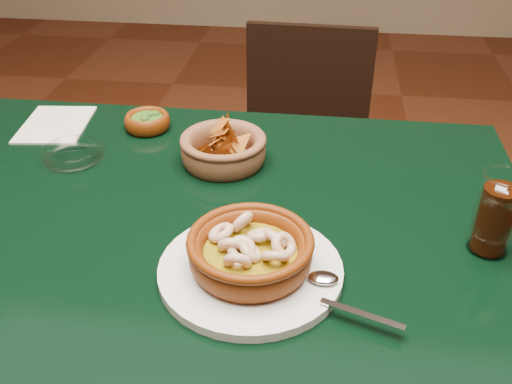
# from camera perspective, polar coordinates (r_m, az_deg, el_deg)

# --- Properties ---
(dining_table) EXTENTS (1.20, 0.80, 0.75)m
(dining_table) POSITION_cam_1_polar(r_m,az_deg,el_deg) (1.03, -7.68, -6.31)
(dining_table) COLOR black
(dining_table) RESTS_ON ground
(dining_chair) EXTENTS (0.40, 0.40, 0.83)m
(dining_chair) POSITION_cam_1_polar(r_m,az_deg,el_deg) (1.69, 4.60, 3.00)
(dining_chair) COLOR black
(dining_chair) RESTS_ON ground
(shrimp_plate) EXTENTS (0.34, 0.26, 0.08)m
(shrimp_plate) POSITION_cam_1_polar(r_m,az_deg,el_deg) (0.81, -0.52, -6.43)
(shrimp_plate) COLOR silver
(shrimp_plate) RESTS_ON dining_table
(chip_basket) EXTENTS (0.19, 0.19, 0.12)m
(chip_basket) POSITION_cam_1_polar(r_m,az_deg,el_deg) (1.08, -3.28, 4.31)
(chip_basket) COLOR brown
(chip_basket) RESTS_ON dining_table
(guacamole_ramekin) EXTENTS (0.11, 0.11, 0.04)m
(guacamole_ramekin) POSITION_cam_1_polar(r_m,az_deg,el_deg) (1.23, -10.81, 6.94)
(guacamole_ramekin) COLOR #541F05
(guacamole_ramekin) RESTS_ON dining_table
(cola_drink) EXTENTS (0.13, 0.13, 0.15)m
(cola_drink) POSITION_cam_1_polar(r_m,az_deg,el_deg) (0.91, 22.89, -2.06)
(cola_drink) COLOR white
(cola_drink) RESTS_ON dining_table
(glass_ashtray) EXTENTS (0.13, 0.13, 0.03)m
(glass_ashtray) POSITION_cam_1_polar(r_m,az_deg,el_deg) (1.15, -17.84, 3.69)
(glass_ashtray) COLOR white
(glass_ashtray) RESTS_ON dining_table
(paper_menu) EXTENTS (0.15, 0.19, 0.00)m
(paper_menu) POSITION_cam_1_polar(r_m,az_deg,el_deg) (1.31, -19.40, 6.41)
(paper_menu) COLOR beige
(paper_menu) RESTS_ON dining_table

